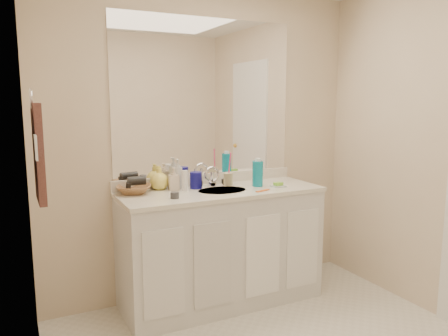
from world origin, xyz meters
TOP-DOWN VIEW (x-y plane):
  - wall_back at (0.00, 1.30)m, footprint 2.60×0.02m
  - wall_left at (-1.30, 0.00)m, footprint 0.02×2.60m
  - vanity_cabinet at (0.00, 1.02)m, footprint 1.50×0.55m
  - countertop at (0.00, 1.02)m, footprint 1.52×0.57m
  - backsplash at (0.00, 1.29)m, footprint 1.52×0.03m
  - sink_basin at (0.00, 1.00)m, footprint 0.37×0.37m
  - faucet at (0.00, 1.18)m, footprint 0.02×0.02m
  - mirror at (0.00, 1.29)m, footprint 1.48×0.01m
  - blue_mug at (-0.15, 1.15)m, footprint 0.10×0.10m
  - tan_cup at (0.12, 1.15)m, footprint 0.09×0.09m
  - toothbrush at (0.13, 1.15)m, footprint 0.02×0.04m
  - mouthwash_bottle at (0.31, 1.02)m, footprint 0.10×0.10m
  - soap_dish at (0.44, 0.92)m, footprint 0.10×0.08m
  - green_soap at (0.44, 0.92)m, footprint 0.07×0.06m
  - orange_comb at (0.25, 0.85)m, footprint 0.13×0.07m
  - dark_jar at (-0.41, 0.90)m, footprint 0.06×0.06m
  - extra_white_bottle at (-0.26, 1.11)m, footprint 0.06×0.06m
  - soap_bottle_white at (-0.26, 1.24)m, footprint 0.10×0.10m
  - soap_bottle_cream at (-0.32, 1.18)m, footprint 0.09×0.09m
  - soap_bottle_yellow at (-0.41, 1.24)m, footprint 0.16×0.16m
  - wicker_basket at (-0.62, 1.18)m, footprint 0.32×0.32m
  - hair_dryer at (-0.60, 1.18)m, footprint 0.13×0.08m
  - towel_ring at (-1.27, 0.77)m, footprint 0.01×0.11m
  - hand_towel at (-1.25, 0.77)m, footprint 0.04×0.32m
  - switch_plate at (-1.27, 0.57)m, footprint 0.01×0.08m

SIDE VIEW (x-z plane):
  - vanity_cabinet at x=0.00m, z-range 0.00..0.85m
  - countertop at x=0.00m, z-range 0.85..0.88m
  - sink_basin at x=0.00m, z-range 0.86..0.88m
  - orange_comb at x=0.25m, z-range 0.88..0.89m
  - soap_dish at x=0.44m, z-range 0.88..0.89m
  - dark_jar at x=-0.41m, z-range 0.88..0.92m
  - green_soap at x=0.44m, z-range 0.89..0.92m
  - wicker_basket at x=-0.62m, z-range 0.88..0.94m
  - backsplash at x=0.00m, z-range 0.88..0.96m
  - tan_cup at x=0.12m, z-range 0.88..0.98m
  - faucet at x=0.00m, z-range 0.88..0.99m
  - blue_mug at x=-0.15m, z-range 0.88..1.01m
  - extra_white_bottle at x=-0.26m, z-range 0.88..1.03m
  - soap_bottle_cream at x=-0.32m, z-range 0.88..1.05m
  - soap_bottle_yellow at x=-0.41m, z-range 0.88..1.06m
  - hair_dryer at x=-0.60m, z-range 0.94..1.00m
  - mouthwash_bottle at x=0.31m, z-range 0.88..1.08m
  - soap_bottle_white at x=-0.26m, z-range 0.88..1.10m
  - toothbrush at x=0.13m, z-range 0.92..1.14m
  - wall_back at x=0.00m, z-range 0.00..2.40m
  - wall_left at x=-1.30m, z-range 0.00..2.40m
  - hand_towel at x=-1.25m, z-range 0.98..1.52m
  - switch_plate at x=-1.27m, z-range 1.24..1.36m
  - towel_ring at x=-1.27m, z-range 1.49..1.61m
  - mirror at x=0.00m, z-range 0.96..2.16m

